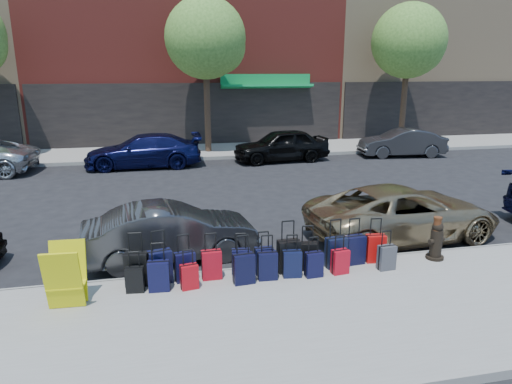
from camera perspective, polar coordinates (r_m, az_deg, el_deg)
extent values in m
plane|color=black|center=(13.78, -3.61, -2.28)|extent=(120.00, 120.00, 0.00)
cube|color=gray|center=(7.90, 3.77, -15.67)|extent=(60.00, 4.00, 0.15)
cube|color=gray|center=(23.44, -7.31, 5.08)|extent=(60.00, 4.00, 0.15)
cube|color=gray|center=(9.63, 0.46, -9.68)|extent=(60.00, 0.08, 0.15)
cube|color=gray|center=(21.46, -6.83, 4.17)|extent=(60.00, 0.08, 0.15)
cube|color=black|center=(25.15, -7.83, 9.48)|extent=(16.66, 0.15, 3.40)
cube|color=#0E803D|center=(25.33, 1.40, 13.05)|extent=(5.00, 0.91, 0.27)
cube|color=#0E803D|center=(25.61, 1.25, 13.86)|extent=(5.00, 0.10, 0.60)
cube|color=black|center=(30.82, 23.78, 9.37)|extent=(14.70, 0.15, 3.40)
cylinder|color=black|center=(22.70, -6.13, 11.09)|extent=(0.30, 0.30, 4.80)
sphere|color=#3A6923|center=(22.68, -6.35, 18.59)|extent=(3.80, 3.80, 3.80)
sphere|color=#3A6923|center=(22.74, -4.74, 17.66)|extent=(2.58, 2.58, 2.58)
cylinder|color=black|center=(26.00, 18.00, 10.95)|extent=(0.30, 0.30, 4.80)
sphere|color=#3A6923|center=(25.99, 18.55, 17.48)|extent=(3.80, 3.80, 3.80)
sphere|color=#3A6923|center=(26.28, 19.66, 16.52)|extent=(2.58, 2.58, 2.58)
cube|color=black|center=(9.00, -14.71, -9.30)|extent=(0.45, 0.28, 0.64)
cylinder|color=black|center=(8.74, -15.02, -5.16)|extent=(0.24, 0.06, 0.03)
cube|color=black|center=(8.98, -11.86, -9.15)|extent=(0.47, 0.32, 0.65)
cylinder|color=black|center=(8.72, -12.10, -4.94)|extent=(0.24, 0.08, 0.03)
cube|color=black|center=(8.99, -8.86, -9.21)|extent=(0.42, 0.28, 0.58)
cylinder|color=black|center=(8.75, -9.02, -5.48)|extent=(0.22, 0.07, 0.03)
cube|color=#9F0A18|center=(9.01, -5.58, -9.04)|extent=(0.39, 0.22, 0.57)
cylinder|color=black|center=(8.78, -5.68, -5.35)|extent=(0.21, 0.04, 0.03)
cube|color=black|center=(9.15, -1.89, -8.74)|extent=(0.38, 0.24, 0.53)
cylinder|color=black|center=(8.93, -1.92, -5.36)|extent=(0.20, 0.06, 0.03)
cube|color=black|center=(9.19, 1.00, -8.58)|extent=(0.36, 0.20, 0.54)
cylinder|color=black|center=(8.97, 1.01, -5.13)|extent=(0.20, 0.03, 0.03)
cube|color=black|center=(9.27, 4.09, -7.99)|extent=(0.45, 0.26, 0.66)
cylinder|color=black|center=(9.01, 4.18, -3.79)|extent=(0.25, 0.04, 0.03)
cube|color=black|center=(9.42, 6.45, -7.96)|extent=(0.41, 0.27, 0.58)
cylinder|color=black|center=(9.19, 6.57, -4.38)|extent=(0.22, 0.06, 0.03)
cube|color=black|center=(9.60, 9.97, -7.46)|extent=(0.45, 0.29, 0.64)
cylinder|color=black|center=(9.36, 10.16, -3.56)|extent=(0.24, 0.06, 0.03)
cube|color=black|center=(9.84, 12.23, -7.08)|extent=(0.43, 0.26, 0.61)
cylinder|color=black|center=(9.61, 12.45, -3.41)|extent=(0.23, 0.05, 0.03)
cube|color=#B40D0B|center=(10.04, 14.70, -6.83)|extent=(0.42, 0.26, 0.59)
cylinder|color=black|center=(9.82, 14.95, -3.35)|extent=(0.22, 0.06, 0.03)
cube|color=black|center=(8.78, -14.90, -10.54)|extent=(0.34, 0.22, 0.48)
cylinder|color=black|center=(8.58, -15.13, -7.41)|extent=(0.18, 0.05, 0.03)
cube|color=black|center=(8.71, -12.05, -10.23)|extent=(0.40, 0.25, 0.57)
cylinder|color=black|center=(8.47, -12.28, -6.45)|extent=(0.22, 0.05, 0.03)
cube|color=#A50A13|center=(8.70, -8.33, -10.44)|extent=(0.35, 0.24, 0.47)
cylinder|color=black|center=(8.49, -8.46, -7.33)|extent=(0.18, 0.06, 0.03)
cube|color=black|center=(8.80, -1.54, -9.55)|extent=(0.42, 0.27, 0.59)
cylinder|color=black|center=(8.55, -1.57, -5.66)|extent=(0.22, 0.05, 0.03)
cube|color=black|center=(8.96, 1.44, -9.20)|extent=(0.39, 0.24, 0.55)
cylinder|color=black|center=(8.73, 1.46, -5.60)|extent=(0.21, 0.04, 0.03)
cube|color=black|center=(9.09, 4.53, -8.94)|extent=(0.38, 0.25, 0.53)
cylinder|color=black|center=(8.87, 4.61, -5.51)|extent=(0.20, 0.05, 0.03)
cube|color=black|center=(9.14, 7.25, -8.98)|extent=(0.35, 0.22, 0.50)
cylinder|color=black|center=(8.93, 7.36, -5.78)|extent=(0.19, 0.04, 0.03)
cube|color=#AB0B19|center=(9.36, 10.47, -8.56)|extent=(0.36, 0.24, 0.49)
cylinder|color=black|center=(9.15, 10.63, -5.48)|extent=(0.19, 0.06, 0.03)
cube|color=#3B3B40|center=(9.75, 16.00, -7.88)|extent=(0.36, 0.23, 0.51)
cylinder|color=black|center=(9.55, 16.24, -4.82)|extent=(0.20, 0.05, 0.03)
cylinder|color=black|center=(10.69, 21.42, -7.58)|extent=(0.38, 0.38, 0.06)
cylinder|color=black|center=(10.57, 21.59, -5.95)|extent=(0.25, 0.25, 0.59)
sphere|color=black|center=(10.45, 21.78, -4.06)|extent=(0.23, 0.23, 0.23)
cylinder|color=black|center=(10.55, 21.62, -5.63)|extent=(0.43, 0.22, 0.10)
cylinder|color=#38190C|center=(10.51, 21.55, -5.44)|extent=(0.15, 0.15, 0.93)
cylinder|color=#38190C|center=(10.37, 21.80, -3.04)|extent=(0.17, 0.17, 0.04)
cube|color=#D3CE0B|center=(8.38, -22.99, -10.20)|extent=(0.62, 0.30, 1.09)
cube|color=#D3CE0B|center=(8.73, -22.40, -9.11)|extent=(0.62, 0.30, 1.09)
cube|color=#D3CE0B|center=(8.62, -22.58, -10.65)|extent=(0.63, 0.43, 0.02)
imported|color=#37373A|center=(10.28, -10.54, -4.99)|extent=(3.92, 1.74, 1.25)
imported|color=#907B58|center=(11.89, 17.89, -2.47)|extent=(5.02, 2.71, 1.34)
imported|color=#0C0F38|center=(20.26, -13.89, 5.02)|extent=(4.94, 2.06, 1.43)
imported|color=black|center=(21.01, 3.15, 5.86)|extent=(4.49, 2.12, 1.48)
imported|color=#343436|center=(23.28, 17.77, 5.89)|extent=(4.20, 1.90, 1.34)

